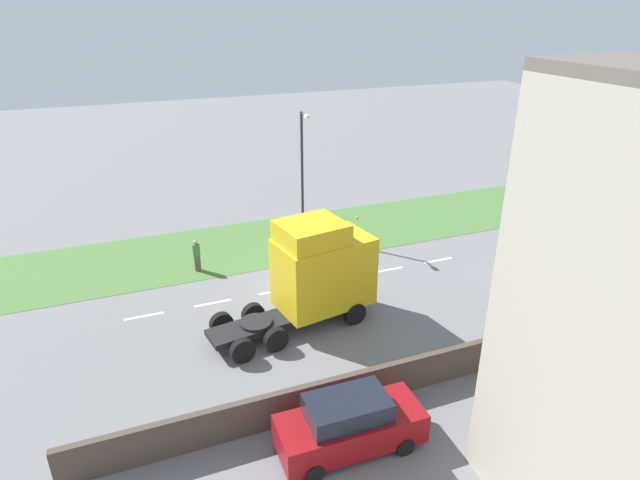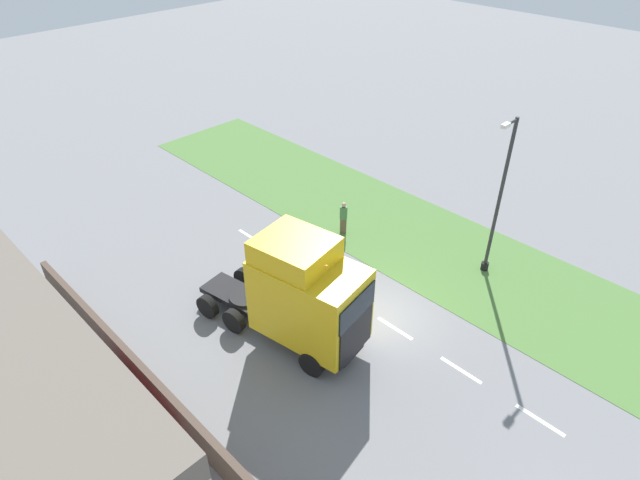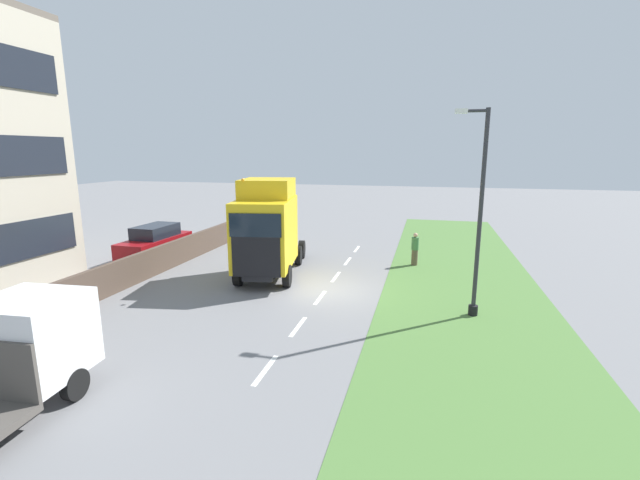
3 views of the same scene
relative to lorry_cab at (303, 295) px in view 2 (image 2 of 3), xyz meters
name	(u,v)px [view 2 (image 2 of 3)]	position (x,y,z in m)	size (l,w,h in m)	color
ground_plane	(378,318)	(-3.20, 1.22, -2.45)	(120.00, 120.00, 0.00)	slate
grass_verge	(457,258)	(-9.20, 1.22, -2.44)	(7.00, 44.00, 0.01)	#4C7538
lane_markings	(366,310)	(-3.20, 0.52, -2.45)	(0.16, 17.80, 0.00)	white
boundary_wall	(200,438)	(5.80, 1.22, -1.75)	(0.25, 24.00, 1.40)	#4C3D33
lorry_cab	(303,295)	(0.00, 0.00, 0.00)	(3.71, 7.82, 5.01)	black
parked_car	(99,408)	(7.61, -1.89, -1.47)	(2.05, 4.81, 2.02)	maroon
lamp_post	(497,207)	(-9.31, 2.62, 1.07)	(1.30, 0.35, 7.67)	black
pedestrian	(343,218)	(-6.93, -4.33, -1.56)	(0.39, 0.39, 1.81)	brown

